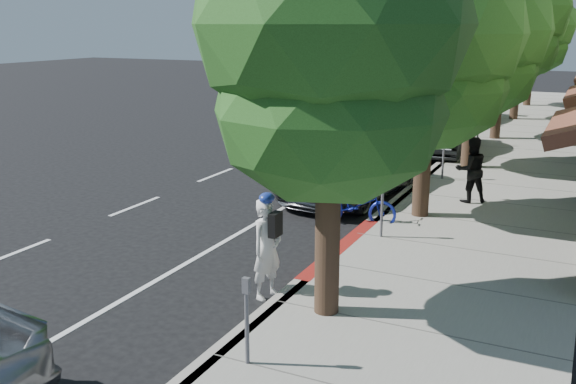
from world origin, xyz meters
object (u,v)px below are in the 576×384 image
Objects in this scene: street_tree_3 at (505,10)px; bicycle at (356,204)px; cyclist at (267,249)px; pedestrian at (471,170)px; street_tree_2 at (476,33)px; street_tree_4 at (522,24)px; silver_suv at (350,169)px; white_pickup at (451,105)px; dark_suv_far at (448,103)px; dark_sedan at (442,132)px; street_tree_0 at (331,32)px; street_tree_1 at (429,38)px; street_tree_5 at (534,27)px.

bicycle is at bearing -95.71° from street_tree_3.
cyclist reaches higher than bicycle.
bicycle is at bearing 19.23° from pedestrian.
street_tree_2 is 12.00m from street_tree_4.
pedestrian is at bearing -86.99° from street_tree_4.
street_tree_4 reaches higher than silver_suv.
street_tree_4 is at bearing 46.35° from white_pickup.
street_tree_3 is 11.11m from pedestrian.
dark_suv_far is (-1.82, 23.15, -0.06)m from cyclist.
street_tree_4 reaches higher than pedestrian.
dark_sedan is (-0.12, 9.64, 0.29)m from bicycle.
dark_suv_far is at bearing 99.55° from silver_suv.
street_tree_1 is at bearing 90.00° from street_tree_0.
bicycle is (-1.30, -25.00, -3.96)m from street_tree_5.
street_tree_1 is 24.00m from street_tree_5.
street_tree_1 is 3.96× the size of cyclist.
street_tree_4 reaches higher than street_tree_1.
street_tree_3 is at bearing -49.74° from white_pickup.
white_pickup is (-1.18, 7.10, 0.12)m from dark_sedan.
pedestrian is at bearing 63.80° from street_tree_1.
street_tree_4 is 16.69m from pedestrian.
street_tree_5 is 4.07× the size of cyclist.
street_tree_0 is 3.76× the size of bicycle.
street_tree_4 is (-0.00, 18.00, 0.30)m from street_tree_1.
street_tree_1 is (0.00, 6.00, -0.20)m from street_tree_0.
street_tree_2 is at bearing 90.00° from street_tree_0.
street_tree_3 is at bearing -90.00° from street_tree_5.
street_tree_0 is 0.87× the size of street_tree_3.
street_tree_2 reaches higher than dark_suv_far.
street_tree_2 is at bearing -90.00° from street_tree_4.
dark_suv_far is at bearing 119.22° from street_tree_3.
street_tree_1 is at bearing 31.23° from pedestrian.
street_tree_5 reaches higher than silver_suv.
bicycle is (-1.30, -19.00, -4.15)m from street_tree_4.
street_tree_0 reaches higher than street_tree_2.
street_tree_2 is 0.96× the size of street_tree_4.
street_tree_5 is 15.85m from dark_sedan.
street_tree_2 is 4.19× the size of pedestrian.
white_pickup is at bearing -139.06° from street_tree_4.
white_pickup reaches higher than dark_suv_far.
street_tree_1 is at bearing 3.66° from cyclist.
bicycle is 16.80m from white_pickup.
bicycle is at bearing -142.43° from street_tree_1.
street_tree_5 reaches higher than bicycle.
street_tree_0 is 18.01m from street_tree_3.
silver_suv is (-2.37, 1.50, -3.61)m from street_tree_1.
street_tree_3 is 18.17m from cyclist.
white_pickup reaches higher than dark_sedan.
street_tree_1 is at bearing -77.19° from dark_suv_far.
cyclist is at bearing 163.18° from street_tree_0.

